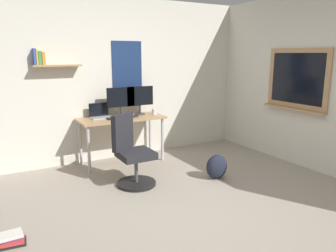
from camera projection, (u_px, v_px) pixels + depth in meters
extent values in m
plane|color=#9E9384|center=(192.00, 217.00, 3.54)|extent=(5.20, 5.20, 0.00)
cube|color=silver|center=(110.00, 80.00, 5.34)|extent=(5.00, 0.10, 2.60)
cube|color=tan|center=(57.00, 66.00, 4.76)|extent=(0.68, 0.20, 0.02)
cube|color=navy|center=(127.00, 64.00, 5.38)|extent=(0.52, 0.01, 0.74)
cube|color=#3851B2|center=(34.00, 57.00, 4.61)|extent=(0.03, 0.14, 0.23)
cube|color=gold|center=(37.00, 57.00, 4.62)|extent=(0.02, 0.14, 0.22)
cube|color=#3D934C|center=(39.00, 58.00, 4.64)|extent=(0.04, 0.14, 0.20)
cube|color=orange|center=(43.00, 58.00, 4.67)|extent=(0.04, 0.14, 0.18)
cube|color=tan|center=(298.00, 78.00, 5.01)|extent=(0.04, 1.10, 0.90)
cube|color=black|center=(297.00, 78.00, 5.00)|extent=(0.01, 0.94, 0.76)
cube|color=tan|center=(293.00, 109.00, 5.09)|extent=(0.12, 1.10, 0.03)
cube|color=tan|center=(122.00, 118.00, 5.18)|extent=(1.34, 0.57, 0.03)
cylinder|color=#B7B7BC|center=(89.00, 150.00, 4.77)|extent=(0.04, 0.04, 0.70)
cylinder|color=#B7B7BC|center=(162.00, 139.00, 5.36)|extent=(0.04, 0.04, 0.70)
cylinder|color=#B7B7BC|center=(81.00, 143.00, 5.15)|extent=(0.04, 0.04, 0.70)
cylinder|color=#B7B7BC|center=(150.00, 134.00, 5.74)|extent=(0.04, 0.04, 0.70)
cylinder|color=black|center=(136.00, 183.00, 4.40)|extent=(0.52, 0.52, 0.04)
cylinder|color=#4C4C51|center=(136.00, 170.00, 4.36)|extent=(0.05, 0.05, 0.34)
cube|color=#232328|center=(136.00, 154.00, 4.31)|extent=(0.44, 0.44, 0.09)
cube|color=#232328|center=(123.00, 132.00, 4.34)|extent=(0.37, 0.28, 0.48)
cube|color=#ADAFB5|center=(101.00, 118.00, 5.11)|extent=(0.31, 0.21, 0.02)
cube|color=black|center=(99.00, 109.00, 5.17)|extent=(0.31, 0.01, 0.21)
cylinder|color=#38383D|center=(121.00, 116.00, 5.27)|extent=(0.17, 0.17, 0.01)
cylinder|color=#38383D|center=(121.00, 111.00, 5.26)|extent=(0.03, 0.03, 0.14)
cube|color=black|center=(121.00, 97.00, 5.20)|extent=(0.46, 0.02, 0.31)
cylinder|color=#38383D|center=(140.00, 114.00, 5.43)|extent=(0.17, 0.17, 0.01)
cylinder|color=#38383D|center=(140.00, 109.00, 5.42)|extent=(0.03, 0.03, 0.14)
cube|color=black|center=(140.00, 96.00, 5.36)|extent=(0.46, 0.02, 0.31)
cube|color=black|center=(119.00, 118.00, 5.08)|extent=(0.37, 0.13, 0.02)
ellipsoid|color=#262628|center=(136.00, 116.00, 5.21)|extent=(0.10, 0.06, 0.03)
cylinder|color=silver|center=(154.00, 112.00, 5.42)|extent=(0.08, 0.08, 0.09)
ellipsoid|color=#1E2333|center=(217.00, 167.00, 4.59)|extent=(0.32, 0.22, 0.35)
cube|color=black|center=(14.00, 243.00, 3.02)|extent=(0.22, 0.17, 0.03)
cube|color=#C63833|center=(12.00, 240.00, 3.00)|extent=(0.23, 0.18, 0.04)
cube|color=#7A3D99|center=(10.00, 237.00, 3.00)|extent=(0.22, 0.16, 0.02)
cube|color=silver|center=(10.00, 235.00, 2.98)|extent=(0.22, 0.16, 0.03)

